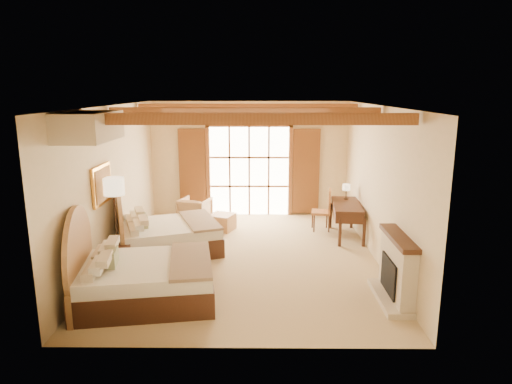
{
  "coord_description": "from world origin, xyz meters",
  "views": [
    {
      "loc": [
        0.3,
        -9.21,
        3.53
      ],
      "look_at": [
        0.22,
        0.2,
        1.39
      ],
      "focal_mm": 32.0,
      "sensor_mm": 36.0,
      "label": 1
    }
  ],
  "objects_px": {
    "nightstand": "(119,260)",
    "armchair": "(195,211)",
    "bed_far": "(161,233)",
    "desk": "(346,219)",
    "bed_near": "(136,276)"
  },
  "relations": [
    {
      "from": "nightstand",
      "to": "armchair",
      "type": "bearing_deg",
      "value": 58.81
    },
    {
      "from": "bed_near",
      "to": "bed_far",
      "type": "distance_m",
      "value": 2.38
    },
    {
      "from": "desk",
      "to": "bed_far",
      "type": "bearing_deg",
      "value": -160.14
    },
    {
      "from": "armchair",
      "to": "desk",
      "type": "distance_m",
      "value": 3.99
    },
    {
      "from": "bed_near",
      "to": "bed_far",
      "type": "bearing_deg",
      "value": 83.33
    },
    {
      "from": "bed_near",
      "to": "bed_far",
      "type": "height_order",
      "value": "bed_near"
    },
    {
      "from": "bed_far",
      "to": "armchair",
      "type": "relative_size",
      "value": 3.49
    },
    {
      "from": "bed_far",
      "to": "desk",
      "type": "height_order",
      "value": "bed_far"
    },
    {
      "from": "desk",
      "to": "bed_near",
      "type": "bearing_deg",
      "value": -134.98
    },
    {
      "from": "nightstand",
      "to": "bed_far",
      "type": "bearing_deg",
      "value": 50.57
    },
    {
      "from": "bed_far",
      "to": "bed_near",
      "type": "bearing_deg",
      "value": -108.39
    },
    {
      "from": "bed_far",
      "to": "armchair",
      "type": "xyz_separation_m",
      "value": [
        0.45,
        2.21,
        -0.08
      ]
    },
    {
      "from": "bed_near",
      "to": "armchair",
      "type": "xyz_separation_m",
      "value": [
        0.36,
        4.58,
        -0.1
      ]
    },
    {
      "from": "nightstand",
      "to": "desk",
      "type": "relative_size",
      "value": 0.34
    },
    {
      "from": "bed_far",
      "to": "nightstand",
      "type": "bearing_deg",
      "value": -135.05
    }
  ]
}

